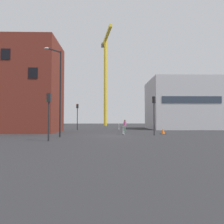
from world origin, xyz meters
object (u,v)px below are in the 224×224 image
construction_crane (105,69)px  traffic_light_verge (77,113)px  traffic_light_corner (154,109)px  traffic_cone_striped (163,131)px  pedestrian_walking (125,125)px  streetlamp_tall (59,87)px  traffic_light_far (49,109)px

construction_crane → traffic_light_verge: 29.78m
construction_crane → traffic_light_corner: size_ratio=6.24×
traffic_light_verge → traffic_cone_striped: 15.27m
traffic_cone_striped → traffic_light_corner: bearing=-126.9°
pedestrian_walking → construction_crane: bearing=95.2°
traffic_light_verge → traffic_cone_striped: bearing=-40.5°
streetlamp_tall → construction_crane: bearing=84.3°
traffic_cone_striped → streetlamp_tall: bearing=-159.1°
traffic_light_far → streetlamp_tall: bearing=92.0°
pedestrian_walking → traffic_cone_striped: (4.19, -3.26, -0.67)m
streetlamp_tall → traffic_light_verge: 14.19m
traffic_cone_striped → pedestrian_walking: bearing=142.1°
construction_crane → traffic_cone_striped: (7.15, -35.87, -16.25)m
traffic_light_verge → traffic_light_far: (0.40, -17.71, -0.33)m
pedestrian_walking → traffic_light_corner: bearing=-62.8°
pedestrian_walking → traffic_light_far: bearing=-121.5°
traffic_light_corner → traffic_light_far: traffic_light_corner is taller
construction_crane → pedestrian_walking: 36.27m
traffic_light_verge → traffic_cone_striped: (11.45, -9.78, -2.55)m
construction_crane → traffic_light_verge: bearing=-99.4°
traffic_light_verge → traffic_cone_striped: traffic_light_verge is taller
streetlamp_tall → traffic_light_corner: 10.16m
traffic_light_verge → pedestrian_walking: 9.94m
pedestrian_walking → streetlamp_tall: bearing=-132.9°
traffic_light_corner → streetlamp_tall: bearing=-166.8°
streetlamp_tall → traffic_light_far: size_ratio=2.23×
streetlamp_tall → traffic_light_corner: streetlamp_tall is taller
traffic_light_corner → pedestrian_walking: traffic_light_corner is taller
traffic_light_verge → traffic_light_far: bearing=-88.7°
streetlamp_tall → traffic_light_verge: (-0.27, 14.04, -1.98)m
pedestrian_walking → traffic_cone_striped: pedestrian_walking is taller
streetlamp_tall → traffic_light_corner: bearing=13.2°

